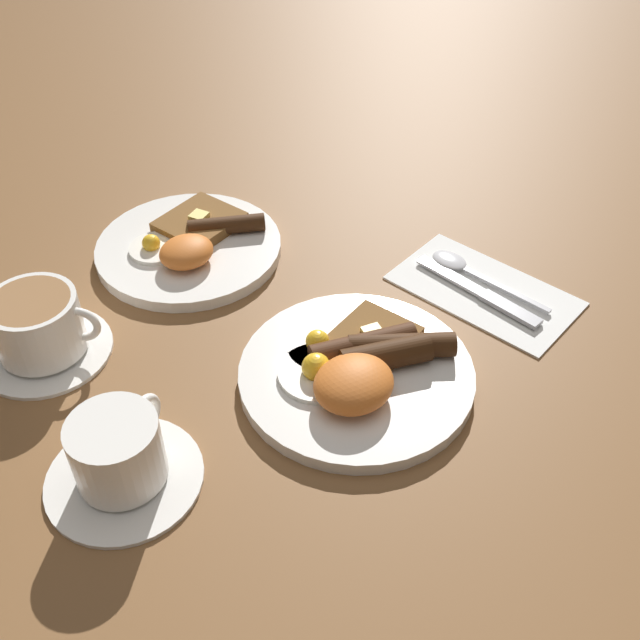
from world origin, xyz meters
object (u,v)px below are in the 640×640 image
at_px(teacup_near, 120,457).
at_px(teacup_far, 40,329).
at_px(breakfast_plate_far, 192,244).
at_px(breakfast_plate_near, 358,369).
at_px(spoon, 462,266).
at_px(knife, 484,294).

height_order(teacup_near, teacup_far, teacup_near).
relative_size(breakfast_plate_far, teacup_far, 1.62).
relative_size(breakfast_plate_near, teacup_far, 1.72).
bearing_deg(spoon, teacup_far, 59.34).
bearing_deg(spoon, breakfast_plate_near, 96.49).
xyz_separation_m(breakfast_plate_near, teacup_far, (-0.22, 0.26, 0.02)).
distance_m(teacup_far, knife, 0.49).
bearing_deg(spoon, breakfast_plate_far, 35.83).
xyz_separation_m(breakfast_plate_far, knife, (0.20, -0.30, -0.01)).
distance_m(breakfast_plate_near, teacup_near, 0.25).
height_order(breakfast_plate_far, spoon, breakfast_plate_far).
bearing_deg(teacup_near, teacup_far, 82.61).
height_order(teacup_far, knife, teacup_far).
height_order(breakfast_plate_near, teacup_far, teacup_far).
bearing_deg(breakfast_plate_near, breakfast_plate_far, 89.54).
height_order(breakfast_plate_near, breakfast_plate_far, breakfast_plate_near).
xyz_separation_m(breakfast_plate_far, teacup_near, (-0.25, -0.24, 0.02)).
relative_size(knife, spoon, 1.05).
bearing_deg(teacup_far, spoon, -25.88).
bearing_deg(breakfast_plate_far, teacup_near, -135.44).
relative_size(breakfast_plate_near, teacup_near, 1.69).
height_order(knife, spoon, spoon).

